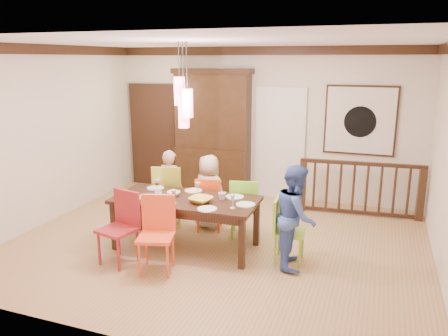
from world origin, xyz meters
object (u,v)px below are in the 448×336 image
(chair_far_left, at_px, (169,190))
(chair_end_right, at_px, (290,226))
(china_hutch, at_px, (213,133))
(person_end_right, at_px, (296,216))
(person_far_mid, at_px, (209,192))
(dining_table, at_px, (186,204))
(person_far_left, at_px, (170,187))
(balustrade, at_px, (360,188))

(chair_far_left, height_order, chair_end_right, chair_far_left)
(china_hutch, relative_size, person_end_right, 1.81)
(person_far_mid, bearing_deg, china_hutch, -59.82)
(dining_table, distance_m, person_far_mid, 0.84)
(china_hutch, distance_m, person_far_left, 1.89)
(balustrade, xyz_separation_m, person_end_right, (-0.69, -2.29, 0.19))
(person_far_left, height_order, person_far_mid, person_far_left)
(china_hutch, bearing_deg, chair_far_left, -91.18)
(chair_end_right, distance_m, person_far_mid, 1.69)
(dining_table, height_order, chair_end_right, chair_end_right)
(person_end_right, bearing_deg, chair_far_left, 59.72)
(person_far_mid, height_order, person_end_right, person_end_right)
(dining_table, bearing_deg, person_far_mid, 87.19)
(chair_end_right, bearing_deg, person_end_right, -130.98)
(person_end_right, bearing_deg, china_hutch, 28.49)
(chair_far_left, bearing_deg, person_far_mid, 173.42)
(person_far_mid, bearing_deg, chair_end_right, 162.43)
(chair_end_right, xyz_separation_m, balustrade, (0.78, 2.23, -0.01))
(chair_far_left, height_order, person_far_left, person_far_left)
(dining_table, xyz_separation_m, chair_far_left, (-0.64, 0.75, -0.08))
(chair_far_left, bearing_deg, person_far_left, -86.95)
(person_far_mid, xyz_separation_m, person_end_right, (1.57, -0.86, 0.08))
(china_hutch, height_order, person_end_right, china_hutch)
(person_far_left, relative_size, person_far_mid, 1.03)
(dining_table, xyz_separation_m, person_far_mid, (0.02, 0.84, -0.06))
(person_far_left, distance_m, person_end_right, 2.41)
(balustrade, xyz_separation_m, person_far_mid, (-2.26, -1.42, 0.10))
(balustrade, bearing_deg, person_far_mid, -152.44)
(balustrade, distance_m, person_far_left, 3.28)
(person_far_left, bearing_deg, balustrade, -150.27)
(chair_end_right, relative_size, balustrade, 0.42)
(balustrade, bearing_deg, chair_far_left, -157.17)
(person_far_left, bearing_deg, person_end_right, 163.01)
(chair_far_left, height_order, person_end_right, person_end_right)
(dining_table, distance_m, chair_end_right, 1.51)
(china_hutch, distance_m, balustrade, 3.00)
(dining_table, relative_size, person_far_left, 1.68)
(chair_far_left, distance_m, china_hutch, 1.98)
(dining_table, xyz_separation_m, person_end_right, (1.58, -0.02, 0.02))
(dining_table, relative_size, person_far_mid, 1.73)
(person_end_right, bearing_deg, balustrade, -28.09)
(dining_table, bearing_deg, chair_end_right, -0.10)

